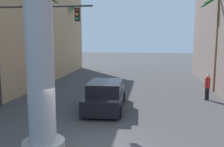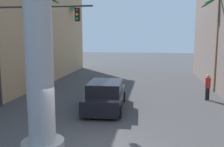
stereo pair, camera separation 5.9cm
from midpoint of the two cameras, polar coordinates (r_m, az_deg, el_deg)
The scene contains 7 objects.
ground_plane at distance 18.71m, azimuth 2.72°, elevation -4.16°, with size 90.71×90.71×0.00m, color #424244.
traffic_light_mast at distance 14.82m, azimuth -18.93°, elevation 8.20°, with size 5.68×0.32×5.79m.
car_lead at distance 14.28m, azimuth -1.42°, elevation -5.10°, with size 2.25×4.75×1.56m.
palm_tree_mid_left at distance 20.11m, azimuth -15.81°, elevation 9.46°, with size 2.90×2.90×7.40m.
palm_tree_far_left at distance 28.53m, azimuth -9.50°, elevation 10.03°, with size 2.64×2.51×7.48m.
palm_tree_mid_right at distance 19.80m, azimuth 23.32°, elevation 8.88°, with size 2.98×3.04×7.01m.
pedestrian_mid_right at distance 17.23m, azimuth 21.15°, elevation -2.51°, with size 0.48×0.48×1.68m.
Camera 2 is at (1.94, -8.15, 4.09)m, focal length 40.00 mm.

